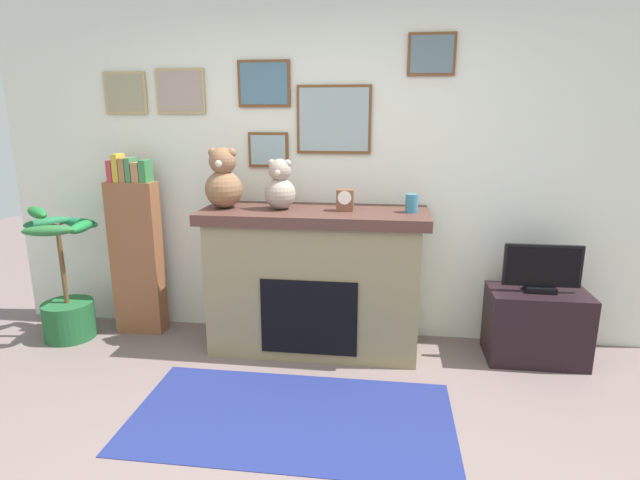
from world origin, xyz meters
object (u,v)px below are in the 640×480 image
at_px(potted_plant, 67,297).
at_px(teddy_bear_brown, 280,187).
at_px(mantel_clock, 345,200).
at_px(candle_jar, 412,203).
at_px(television, 542,270).
at_px(bookshelf, 136,252).
at_px(teddy_bear_tan, 223,181).
at_px(fireplace, 315,279).
at_px(tv_stand, 536,325).

height_order(potted_plant, teddy_bear_brown, teddy_bear_brown).
bearing_deg(mantel_clock, candle_jar, 0.19).
bearing_deg(television, bookshelf, 178.11).
bearing_deg(teddy_bear_tan, television, 0.33).
height_order(candle_jar, mantel_clock, mantel_clock).
bearing_deg(fireplace, television, -0.18).
bearing_deg(candle_jar, fireplace, 178.54).
bearing_deg(mantel_clock, potted_plant, -177.71).
xyz_separation_m(fireplace, teddy_bear_tan, (-0.67, -0.02, 0.73)).
bearing_deg(teddy_bear_tan, potted_plant, -176.09).
height_order(potted_plant, candle_jar, candle_jar).
bearing_deg(television, teddy_bear_tan, -179.67).
bearing_deg(teddy_bear_brown, potted_plant, -177.04).
relative_size(fireplace, tv_stand, 2.40).
relative_size(candle_jar, teddy_bear_brown, 0.36).
bearing_deg(mantel_clock, teddy_bear_brown, 179.87).
xyz_separation_m(bookshelf, mantel_clock, (1.68, -0.12, 0.47)).
bearing_deg(teddy_bear_brown, candle_jar, 0.03).
height_order(tv_stand, candle_jar, candle_jar).
relative_size(tv_stand, mantel_clock, 4.49).
relative_size(bookshelf, tv_stand, 2.12).
bearing_deg(mantel_clock, bookshelf, 176.06).
height_order(television, teddy_bear_brown, teddy_bear_brown).
xyz_separation_m(tv_stand, teddy_bear_tan, (-2.29, -0.01, 1.01)).
xyz_separation_m(candle_jar, mantel_clock, (-0.47, -0.00, 0.01)).
distance_m(fireplace, teddy_bear_tan, 0.99).
bearing_deg(bookshelf, fireplace, -3.78).
height_order(television, candle_jar, candle_jar).
bearing_deg(tv_stand, fireplace, 179.87).
bearing_deg(candle_jar, mantel_clock, -179.81).
bearing_deg(tv_stand, mantel_clock, -179.36).
bearing_deg(potted_plant, fireplace, 3.11).
bearing_deg(bookshelf, candle_jar, -3.04).
xyz_separation_m(tv_stand, mantel_clock, (-1.39, -0.02, 0.89)).
xyz_separation_m(fireplace, candle_jar, (0.69, -0.02, 0.60)).
xyz_separation_m(tv_stand, television, (-0.00, -0.00, 0.42)).
distance_m(potted_plant, teddy_bear_tan, 1.60).
distance_m(bookshelf, teddy_bear_brown, 1.34).
xyz_separation_m(tv_stand, teddy_bear_brown, (-1.87, -0.01, 0.98)).
bearing_deg(bookshelf, potted_plant, -158.28).
bearing_deg(bookshelf, mantel_clock, -3.94).
bearing_deg(fireplace, tv_stand, -0.13).
xyz_separation_m(television, candle_jar, (-0.93, -0.01, 0.45)).
distance_m(bookshelf, mantel_clock, 1.75).
xyz_separation_m(fireplace, tv_stand, (1.62, -0.00, -0.28)).
height_order(bookshelf, teddy_bear_tan, teddy_bear_tan).
bearing_deg(television, potted_plant, -178.37).
bearing_deg(potted_plant, tv_stand, 1.65).
xyz_separation_m(fireplace, mantel_clock, (0.22, -0.02, 0.61)).
bearing_deg(fireplace, bookshelf, 176.22).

